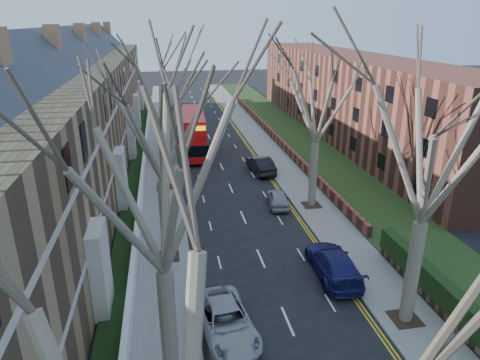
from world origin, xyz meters
TOP-DOWN VIEW (x-y plane):
  - pavement_left at (-6.00, 39.00)m, footprint 3.00×102.00m
  - pavement_right at (6.00, 39.00)m, footprint 3.00×102.00m
  - terrace_left at (-13.65, 31.00)m, footprint 9.70×78.00m
  - flats_right at (17.46, 43.00)m, footprint 13.97×54.00m
  - front_wall_left at (-7.65, 31.00)m, footprint 0.30×78.00m
  - grass_verge_right at (10.50, 39.00)m, footprint 6.00×102.00m
  - tree_left_mid at (-5.70, 6.00)m, footprint 10.50×10.50m
  - tree_left_far at (-5.70, 16.00)m, footprint 10.15×10.15m
  - tree_left_dist at (-5.70, 28.00)m, footprint 10.50×10.50m
  - tree_right_mid at (5.70, 8.00)m, footprint 10.50×10.50m
  - tree_right_far at (5.70, 22.00)m, footprint 10.15×10.15m
  - double_decker_bus at (-2.33, 38.32)m, footprint 3.08×10.60m
  - car_left_far at (-3.11, 8.64)m, footprint 2.98×5.37m
  - car_right_near at (3.70, 12.47)m, footprint 2.42×5.49m
  - car_right_mid at (3.11, 22.65)m, footprint 2.01×3.96m
  - car_right_far at (3.50, 30.56)m, footprint 2.11×4.94m

SIDE VIEW (x-z plane):
  - pavement_left at x=-6.00m, z-range 0.00..0.12m
  - pavement_right at x=6.00m, z-range 0.00..0.12m
  - grass_verge_right at x=10.50m, z-range 0.12..0.18m
  - front_wall_left at x=-7.65m, z-range 0.12..1.12m
  - car_right_mid at x=3.11m, z-range 0.00..1.29m
  - car_left_far at x=-3.11m, z-range 0.00..1.42m
  - car_right_near at x=3.70m, z-range 0.00..1.57m
  - car_right_far at x=3.50m, z-range 0.00..1.58m
  - double_decker_bus at x=-2.33m, z-range -0.04..4.36m
  - flats_right at x=17.46m, z-range -0.02..9.98m
  - terrace_left at x=-13.65m, z-range -1.27..12.33m
  - tree_left_far at x=-5.70m, z-range 2.13..16.35m
  - tree_right_far at x=5.70m, z-range 2.13..16.35m
  - tree_left_mid at x=-5.70m, z-range 2.20..16.91m
  - tree_right_mid at x=5.70m, z-range 2.20..16.91m
  - tree_left_dist at x=-5.70m, z-range 2.20..16.91m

